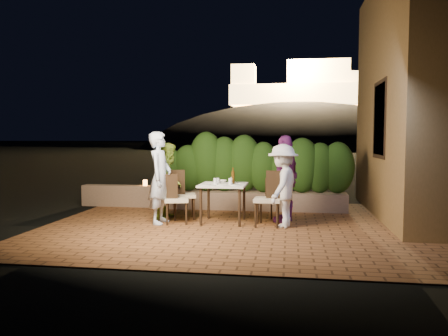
% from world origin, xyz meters
% --- Properties ---
extents(ground, '(400.00, 400.00, 0.00)m').
position_xyz_m(ground, '(0.00, 0.00, -0.02)').
color(ground, black).
rests_on(ground, ground).
extents(terrace_floor, '(7.00, 6.00, 0.15)m').
position_xyz_m(terrace_floor, '(0.00, 0.50, -0.07)').
color(terrace_floor, brown).
rests_on(terrace_floor, ground).
extents(building_wall, '(1.60, 5.00, 5.00)m').
position_xyz_m(building_wall, '(3.60, 2.00, 2.50)').
color(building_wall, olive).
rests_on(building_wall, ground).
extents(window_pane, '(0.08, 1.00, 1.40)m').
position_xyz_m(window_pane, '(2.82, 1.50, 2.00)').
color(window_pane, black).
rests_on(window_pane, building_wall).
extents(window_frame, '(0.06, 1.15, 1.55)m').
position_xyz_m(window_frame, '(2.81, 1.50, 2.00)').
color(window_frame, black).
rests_on(window_frame, building_wall).
extents(planter, '(4.20, 0.55, 0.40)m').
position_xyz_m(planter, '(0.20, 2.30, 0.20)').
color(planter, '#7D644F').
rests_on(planter, ground).
extents(hedge, '(4.00, 0.70, 1.10)m').
position_xyz_m(hedge, '(0.20, 2.30, 0.95)').
color(hedge, '#1B380F').
rests_on(hedge, planter).
extents(parapet, '(2.20, 0.30, 0.50)m').
position_xyz_m(parapet, '(-2.80, 2.30, 0.25)').
color(parapet, '#7D644F').
rests_on(parapet, ground).
extents(hill, '(52.00, 40.00, 22.00)m').
position_xyz_m(hill, '(2.00, 60.00, -4.00)').
color(hill, black).
rests_on(hill, ground).
extents(fortress, '(26.00, 8.00, 8.00)m').
position_xyz_m(fortress, '(2.00, 60.00, 10.50)').
color(fortress, '#FFCC7A').
rests_on(fortress, hill).
extents(dining_table, '(0.89, 0.89, 0.75)m').
position_xyz_m(dining_table, '(-0.24, 0.68, 0.38)').
color(dining_table, white).
rests_on(dining_table, ground).
extents(plate_nw, '(0.20, 0.20, 0.01)m').
position_xyz_m(plate_nw, '(-0.54, 0.45, 0.76)').
color(plate_nw, white).
rests_on(plate_nw, dining_table).
extents(plate_sw, '(0.23, 0.23, 0.01)m').
position_xyz_m(plate_sw, '(-0.53, 0.86, 0.76)').
color(plate_sw, white).
rests_on(plate_sw, dining_table).
extents(plate_ne, '(0.22, 0.22, 0.01)m').
position_xyz_m(plate_ne, '(0.03, 0.45, 0.76)').
color(plate_ne, white).
rests_on(plate_ne, dining_table).
extents(plate_se, '(0.22, 0.22, 0.01)m').
position_xyz_m(plate_se, '(0.05, 0.86, 0.76)').
color(plate_se, white).
rests_on(plate_se, dining_table).
extents(plate_centre, '(0.21, 0.21, 0.01)m').
position_xyz_m(plate_centre, '(-0.25, 0.65, 0.76)').
color(plate_centre, white).
rests_on(plate_centre, dining_table).
extents(plate_front, '(0.19, 0.19, 0.01)m').
position_xyz_m(plate_front, '(-0.22, 0.39, 0.76)').
color(plate_front, white).
rests_on(plate_front, dining_table).
extents(glass_nw, '(0.07, 0.07, 0.12)m').
position_xyz_m(glass_nw, '(-0.37, 0.56, 0.81)').
color(glass_nw, silver).
rests_on(glass_nw, dining_table).
extents(glass_sw, '(0.06, 0.06, 0.10)m').
position_xyz_m(glass_sw, '(-0.37, 0.83, 0.80)').
color(glass_sw, silver).
rests_on(glass_sw, dining_table).
extents(glass_ne, '(0.07, 0.07, 0.12)m').
position_xyz_m(glass_ne, '(-0.08, 0.58, 0.81)').
color(glass_ne, silver).
rests_on(glass_ne, dining_table).
extents(glass_se, '(0.07, 0.07, 0.12)m').
position_xyz_m(glass_se, '(-0.08, 0.84, 0.81)').
color(glass_se, silver).
rests_on(glass_se, dining_table).
extents(beer_bottle, '(0.06, 0.06, 0.31)m').
position_xyz_m(beer_bottle, '(-0.05, 0.73, 0.91)').
color(beer_bottle, '#472C0B').
rests_on(beer_bottle, dining_table).
extents(bowl, '(0.24, 0.24, 0.05)m').
position_xyz_m(bowl, '(-0.31, 0.98, 0.77)').
color(bowl, white).
rests_on(bowl, dining_table).
extents(chair_left_front, '(0.53, 0.53, 0.95)m').
position_xyz_m(chair_left_front, '(-1.10, 0.45, 0.48)').
color(chair_left_front, black).
rests_on(chair_left_front, ground).
extents(chair_left_back, '(0.57, 0.57, 0.99)m').
position_xyz_m(chair_left_back, '(-1.08, 0.95, 0.50)').
color(chair_left_back, black).
rests_on(chair_left_back, ground).
extents(chair_right_front, '(0.49, 0.49, 1.03)m').
position_xyz_m(chair_right_front, '(0.62, 0.45, 0.52)').
color(chair_right_front, black).
rests_on(chair_right_front, ground).
extents(chair_right_back, '(0.51, 0.51, 0.85)m').
position_xyz_m(chair_right_back, '(0.58, 0.93, 0.43)').
color(chair_right_back, black).
rests_on(chair_right_back, ground).
extents(diner_blue, '(0.45, 0.66, 1.75)m').
position_xyz_m(diner_blue, '(-1.41, 0.41, 0.88)').
color(diner_blue, '#C1D7F8').
rests_on(diner_blue, ground).
extents(diner_green, '(0.63, 0.78, 1.54)m').
position_xyz_m(diner_green, '(-1.39, 0.95, 0.77)').
color(diner_green, '#A1CD40').
rests_on(diner_green, ground).
extents(diner_white, '(0.81, 1.10, 1.53)m').
position_xyz_m(diner_white, '(0.91, 0.40, 0.76)').
color(diner_white, silver).
rests_on(diner_white, ground).
extents(diner_purple, '(0.75, 1.07, 1.69)m').
position_xyz_m(diner_purple, '(0.96, 0.93, 0.84)').
color(diner_purple, '#6D246A').
rests_on(diner_purple, ground).
extents(parapet_lamp, '(0.10, 0.10, 0.14)m').
position_xyz_m(parapet_lamp, '(-2.36, 2.30, 0.57)').
color(parapet_lamp, orange).
rests_on(parapet_lamp, parapet).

